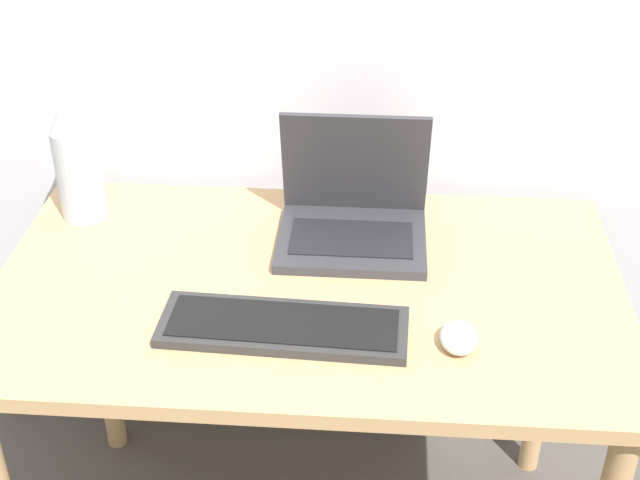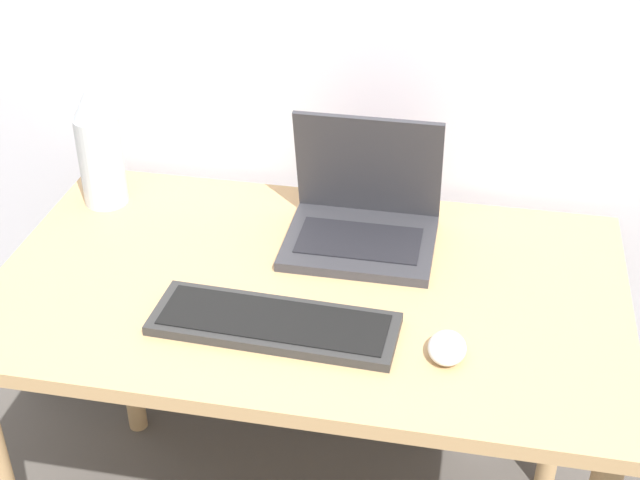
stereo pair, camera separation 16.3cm
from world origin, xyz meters
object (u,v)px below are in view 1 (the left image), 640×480
object	(u,v)px
laptop	(353,213)
keyboard	(283,327)
vase	(76,157)
mouse	(459,338)

from	to	relation	value
laptop	keyboard	size ratio (longest dim) A/B	0.67
keyboard	vase	size ratio (longest dim) A/B	1.56
keyboard	vase	distance (m)	0.61
mouse	laptop	bearing A→B (deg)	120.00
laptop	vase	xyz separation A→B (m)	(-0.57, 0.04, 0.08)
vase	keyboard	bearing A→B (deg)	-38.16
laptop	mouse	distance (m)	0.40
laptop	mouse	size ratio (longest dim) A/B	3.38
keyboard	vase	xyz separation A→B (m)	(-0.47, 0.37, 0.13)
mouse	vase	xyz separation A→B (m)	(-0.77, 0.38, 0.12)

